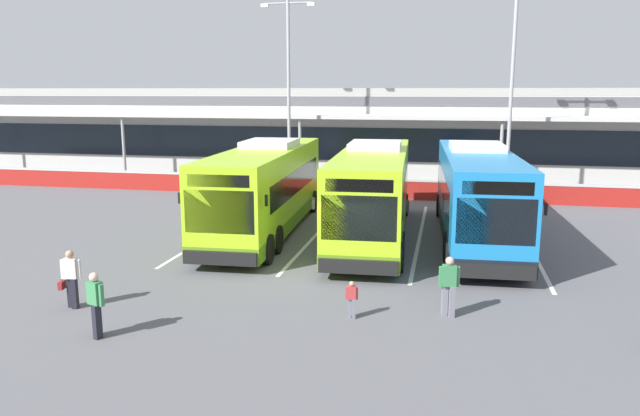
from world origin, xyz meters
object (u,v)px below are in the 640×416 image
lamp_post_west (289,83)px  pedestrian_in_dark_coat (96,303)px  coach_bus_centre (476,196)px  pedestrian_child (352,298)px  pedestrian_with_handbag (71,277)px  coach_bus_left_centre (373,194)px  coach_bus_leftmost (265,190)px  lamp_post_centre (512,82)px  pedestrian_near_bin (449,284)px

lamp_post_west → pedestrian_in_dark_coat: bearing=-86.6°
coach_bus_centre → pedestrian_in_dark_coat: size_ratio=7.57×
coach_bus_centre → pedestrian_in_dark_coat: bearing=-128.2°
coach_bus_centre → pedestrian_child: size_ratio=12.21×
pedestrian_with_handbag → pedestrian_child: pedestrian_with_handbag is taller
pedestrian_in_dark_coat → coach_bus_left_centre: bearing=65.4°
pedestrian_with_handbag → coach_bus_centre: bearing=42.3°
coach_bus_leftmost → lamp_post_west: 12.92m
coach_bus_centre → lamp_post_west: bearing=132.5°
lamp_post_centre → coach_bus_centre: bearing=-101.1°
coach_bus_left_centre → lamp_post_centre: bearing=60.9°
coach_bus_leftmost → pedestrian_near_bin: coach_bus_leftmost is taller
coach_bus_left_centre → pedestrian_in_dark_coat: (-5.23, -11.42, -0.91)m
coach_bus_centre → lamp_post_centre: size_ratio=1.11×
pedestrian_child → lamp_post_centre: (5.54, 19.87, 5.75)m
coach_bus_leftmost → pedestrian_near_bin: 11.23m
lamp_post_west → lamp_post_centre: same height
coach_bus_left_centre → pedestrian_with_handbag: bearing=-125.9°
pedestrian_child → pedestrian_near_bin: 2.57m
pedestrian_child → lamp_post_west: (-7.17, 20.87, 5.75)m
pedestrian_near_bin → lamp_post_centre: size_ratio=0.15×
pedestrian_in_dark_coat → pedestrian_near_bin: 8.84m
pedestrian_in_dark_coat → lamp_post_centre: 25.66m
coach_bus_centre → pedestrian_child: coach_bus_centre is taller
pedestrian_near_bin → pedestrian_in_dark_coat: bearing=-159.1°
coach_bus_leftmost → pedestrian_near_bin: bearing=-47.8°
pedestrian_in_dark_coat → pedestrian_near_bin: same height
pedestrian_with_handbag → lamp_post_centre: 25.10m
pedestrian_with_handbag → lamp_post_centre: size_ratio=0.15×
coach_bus_left_centre → pedestrian_near_bin: size_ratio=7.57×
pedestrian_near_bin → lamp_post_west: 23.04m
pedestrian_in_dark_coat → lamp_post_west: lamp_post_west is taller
pedestrian_with_handbag → pedestrian_in_dark_coat: 2.48m
coach_bus_centre → lamp_post_centre: 11.69m
coach_bus_leftmost → lamp_post_west: lamp_post_west is taller
coach_bus_leftmost → pedestrian_in_dark_coat: bearing=-93.7°
coach_bus_left_centre → coach_bus_leftmost: bearing=179.6°
coach_bus_centre → pedestrian_child: bearing=-110.5°
coach_bus_left_centre → lamp_post_centre: lamp_post_centre is taller
lamp_post_centre → coach_bus_left_centre: bearing=-119.1°
pedestrian_child → lamp_post_centre: bearing=74.4°
coach_bus_left_centre → pedestrian_child: 9.03m
coach_bus_left_centre → pedestrian_in_dark_coat: coach_bus_left_centre is taller
coach_bus_leftmost → coach_bus_left_centre: same height
coach_bus_left_centre → pedestrian_with_handbag: coach_bus_left_centre is taller
pedestrian_with_handbag → lamp_post_west: 22.35m
pedestrian_in_dark_coat → pedestrian_near_bin: (8.26, 3.16, 0.00)m
coach_bus_leftmost → coach_bus_centre: 8.53m
pedestrian_with_handbag → pedestrian_child: (7.61, 0.80, -0.32)m
coach_bus_left_centre → pedestrian_in_dark_coat: 12.60m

